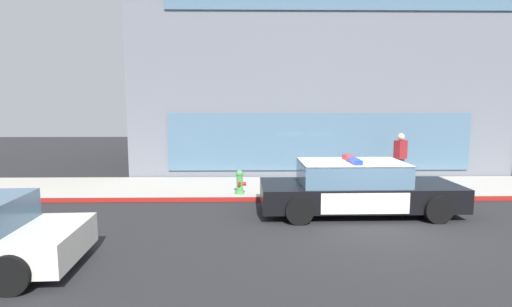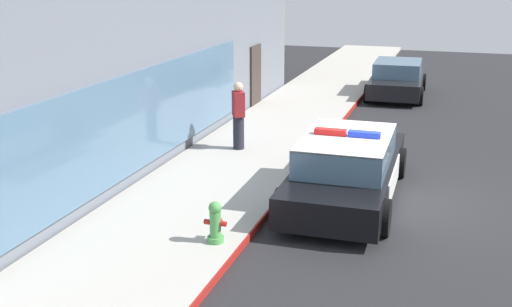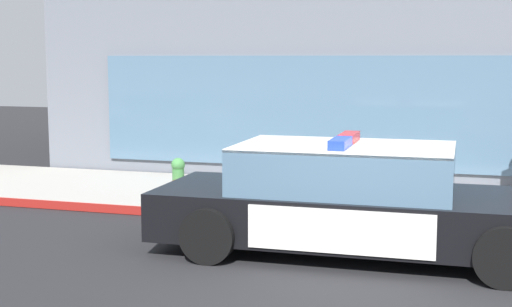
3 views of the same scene
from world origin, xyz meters
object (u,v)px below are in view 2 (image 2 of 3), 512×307
police_cruiser (347,167)px  car_down_street (397,79)px  fire_hydrant (215,222)px  pedestrian_on_sidewalk (238,115)px

police_cruiser → car_down_street: size_ratio=1.20×
fire_hydrant → pedestrian_on_sidewalk: size_ratio=0.42×
police_cruiser → pedestrian_on_sidewalk: 3.93m
police_cruiser → fire_hydrant: (-3.10, 1.66, -0.18)m
fire_hydrant → pedestrian_on_sidewalk: pedestrian_on_sidewalk is taller
police_cruiser → pedestrian_on_sidewalk: (2.31, 3.16, 0.33)m
pedestrian_on_sidewalk → police_cruiser: bearing=112.7°
car_down_street → pedestrian_on_sidewalk: 9.25m
fire_hydrant → police_cruiser: bearing=-28.2°
fire_hydrant → car_down_street: 14.23m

